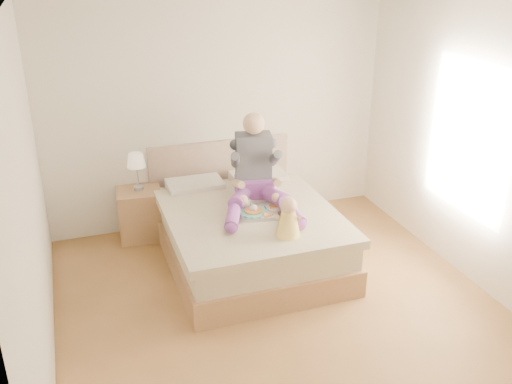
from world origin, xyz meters
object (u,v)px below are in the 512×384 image
object	(u,v)px
bed	(246,230)
adult	(256,176)
tray	(263,210)
nightstand	(141,214)
baby	(288,220)

from	to	relation	value
bed	adult	xyz separation A→B (m)	(0.15, 0.09, 0.57)
adult	tray	distance (m)	0.42
bed	tray	world-z (taller)	bed
bed	nightstand	bearing A→B (deg)	141.48
bed	baby	distance (m)	0.90
nightstand	adult	bearing A→B (deg)	-25.31
nightstand	baby	world-z (taller)	baby
nightstand	adult	distance (m)	1.47
tray	baby	world-z (taller)	baby
bed	tray	bearing A→B (deg)	-66.65
adult	tray	size ratio (longest dim) A/B	2.25
bed	nightstand	xyz separation A→B (m)	(-1.00, 0.80, -0.02)
baby	bed	bearing A→B (deg)	123.80
adult	tray	world-z (taller)	adult
tray	bed	bearing A→B (deg)	122.78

